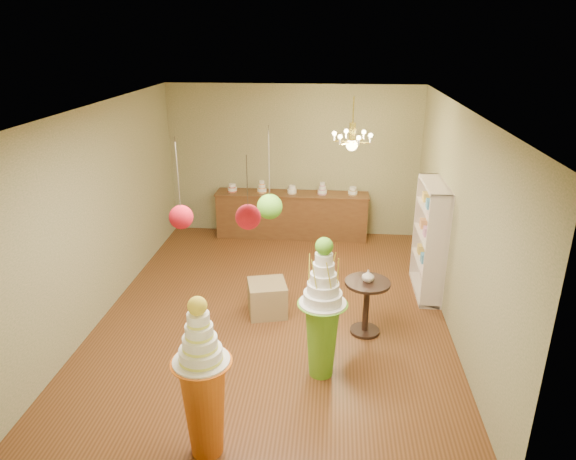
# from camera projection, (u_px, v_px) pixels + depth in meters

# --- Properties ---
(floor) EXTENTS (6.50, 6.50, 0.00)m
(floor) POSITION_uv_depth(u_px,v_px,m) (275.00, 309.00, 7.76)
(floor) COLOR brown
(floor) RESTS_ON ground
(ceiling) EXTENTS (6.50, 6.50, 0.00)m
(ceiling) POSITION_uv_depth(u_px,v_px,m) (273.00, 107.00, 6.68)
(ceiling) COLOR silver
(ceiling) RESTS_ON ground
(wall_back) EXTENTS (5.00, 0.04, 3.00)m
(wall_back) POSITION_uv_depth(u_px,v_px,m) (293.00, 161.00, 10.24)
(wall_back) COLOR gray
(wall_back) RESTS_ON ground
(wall_front) EXTENTS (5.00, 0.04, 3.00)m
(wall_front) POSITION_uv_depth(u_px,v_px,m) (229.00, 348.00, 4.20)
(wall_front) COLOR gray
(wall_front) RESTS_ON ground
(wall_left) EXTENTS (0.04, 6.50, 3.00)m
(wall_left) POSITION_uv_depth(u_px,v_px,m) (103.00, 210.00, 7.43)
(wall_left) COLOR gray
(wall_left) RESTS_ON ground
(wall_right) EXTENTS (0.04, 6.50, 3.00)m
(wall_right) POSITION_uv_depth(u_px,v_px,m) (456.00, 221.00, 7.01)
(wall_right) COLOR gray
(wall_right) RESTS_ON ground
(pedestal_green) EXTENTS (0.67, 0.67, 1.80)m
(pedestal_green) POSITION_uv_depth(u_px,v_px,m) (322.00, 321.00, 6.04)
(pedestal_green) COLOR #63AC25
(pedestal_green) RESTS_ON floor
(pedestal_orange) EXTENTS (0.65, 0.65, 1.74)m
(pedestal_orange) POSITION_uv_depth(u_px,v_px,m) (204.00, 394.00, 4.90)
(pedestal_orange) COLOR orange
(pedestal_orange) RESTS_ON floor
(burlap_riser) EXTENTS (0.66, 0.66, 0.49)m
(burlap_riser) POSITION_uv_depth(u_px,v_px,m) (267.00, 298.00, 7.57)
(burlap_riser) COLOR #937950
(burlap_riser) RESTS_ON floor
(sideboard) EXTENTS (3.04, 0.54, 1.16)m
(sideboard) POSITION_uv_depth(u_px,v_px,m) (292.00, 214.00, 10.35)
(sideboard) COLOR brown
(sideboard) RESTS_ON floor
(shelving_unit) EXTENTS (0.33, 1.20, 1.80)m
(shelving_unit) POSITION_uv_depth(u_px,v_px,m) (430.00, 239.00, 7.98)
(shelving_unit) COLOR beige
(shelving_unit) RESTS_ON floor
(round_table) EXTENTS (0.74, 0.74, 0.79)m
(round_table) POSITION_uv_depth(u_px,v_px,m) (367.00, 300.00, 6.99)
(round_table) COLOR black
(round_table) RESTS_ON floor
(vase) EXTENTS (0.21, 0.21, 0.17)m
(vase) POSITION_uv_depth(u_px,v_px,m) (368.00, 276.00, 6.85)
(vase) COLOR beige
(vase) RESTS_ON round_table
(pom_red_left) EXTENTS (0.24, 0.24, 0.93)m
(pom_red_left) POSITION_uv_depth(u_px,v_px,m) (181.00, 217.00, 5.11)
(pom_red_left) COLOR #463F32
(pom_red_left) RESTS_ON ceiling
(pom_green_mid) EXTENTS (0.29, 0.29, 1.05)m
(pom_green_mid) POSITION_uv_depth(u_px,v_px,m) (270.00, 206.00, 5.75)
(pom_green_mid) COLOR #463F32
(pom_green_mid) RESTS_ON ceiling
(pom_red_right) EXTENTS (0.22, 0.22, 0.64)m
(pom_red_right) POSITION_uv_depth(u_px,v_px,m) (248.00, 217.00, 4.30)
(pom_red_right) COLOR #463F32
(pom_red_right) RESTS_ON ceiling
(chandelier) EXTENTS (0.77, 0.77, 0.85)m
(chandelier) POSITION_uv_depth(u_px,v_px,m) (352.00, 142.00, 8.06)
(chandelier) COLOR gold
(chandelier) RESTS_ON ceiling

